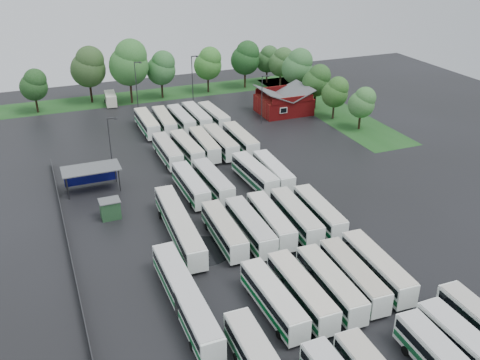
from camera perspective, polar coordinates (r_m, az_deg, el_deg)
name	(u,v)px	position (r m, az deg, el deg)	size (l,w,h in m)	color
ground	(261,240)	(66.27, 2.29, -6.44)	(160.00, 160.00, 0.00)	black
brick_building	(284,104)	(110.19, 4.67, 8.08)	(10.07, 8.60, 5.39)	maroon
wash_shed	(91,171)	(80.04, -15.63, 0.97)	(8.20, 4.20, 3.58)	#2D2D30
utility_hut	(110,209)	(72.43, -13.68, -3.00)	(2.70, 2.20, 2.62)	#1E4424
grass_strip_north	(153,95)	(123.62, -9.31, 8.91)	(80.00, 10.00, 0.01)	#174316
grass_strip_east	(326,107)	(115.43, 9.13, 7.70)	(10.00, 50.00, 0.01)	#174316
west_fence	(67,240)	(68.43, -17.93, -6.11)	(0.10, 50.00, 1.20)	#2D2D30
bus_r0c4	(470,351)	(52.71, 23.36, -16.39)	(2.63, 11.62, 3.22)	white
bus_r1c0	(273,299)	(54.34, 3.56, -12.55)	(2.62, 11.06, 3.06)	white
bus_r1c1	(301,291)	(55.52, 6.55, -11.66)	(2.48, 11.39, 3.17)	white
bus_r1c2	(330,284)	(56.92, 9.60, -10.85)	(2.66, 11.28, 3.12)	white
bus_r1c3	(353,275)	(58.59, 11.97, -9.90)	(2.84, 11.23, 3.10)	white
bus_r1c4	(377,267)	(60.35, 14.39, -8.97)	(2.89, 11.50, 3.18)	white
bus_r2c0	(224,230)	(65.02, -1.73, -5.36)	(2.61, 11.16, 3.09)	white
bus_r2c1	(250,226)	(65.64, 1.07, -4.97)	(2.55, 11.47, 3.19)	white
bus_r2c2	(271,220)	(67.09, 3.29, -4.31)	(2.96, 11.36, 3.13)	white
bus_r2c3	(296,216)	(68.16, 5.97, -3.86)	(2.99, 11.61, 3.20)	white
bus_r2c4	(319,212)	(69.69, 8.43, -3.37)	(2.82, 11.12, 3.07)	white
bus_r3c0	(191,185)	(76.17, -5.30, -0.50)	(2.47, 11.15, 3.10)	white
bus_r3c1	(213,181)	(76.89, -2.91, -0.13)	(2.74, 11.34, 3.14)	white
bus_r3c3	(254,174)	(79.10, 1.55, 0.68)	(2.93, 11.47, 3.17)	white
bus_r3c4	(273,171)	(80.12, 3.54, 0.94)	(2.67, 11.07, 3.06)	white
bus_r4c0	(167,151)	(87.96, -7.75, 3.10)	(2.42, 11.08, 3.08)	white
bus_r4c1	(187,148)	(88.72, -5.71, 3.43)	(2.81, 11.22, 3.10)	white
bus_r4c2	(204,144)	(89.93, -3.83, 3.81)	(2.62, 11.14, 3.09)	white
bus_r4c3	(220,142)	(90.64, -2.11, 4.07)	(2.57, 11.48, 3.19)	white
bus_r4c4	(240,139)	(91.72, 0.03, 4.35)	(2.46, 11.37, 3.16)	white
bus_r5c0	(147,123)	(100.90, -9.90, 6.00)	(2.41, 11.28, 3.14)	white
bus_r5c1	(164,121)	(101.25, -8.07, 6.20)	(2.85, 11.41, 3.15)	white
bus_r5c2	(181,119)	(102.13, -6.29, 6.46)	(2.55, 11.12, 3.09)	white
bus_r5c3	(197,117)	(103.12, -4.65, 6.75)	(2.54, 11.45, 3.18)	white
bus_r5c4	(214,116)	(103.52, -2.83, 6.85)	(2.87, 11.15, 3.08)	white
artic_bus_west_b	(179,225)	(66.33, -6.51, -4.79)	(3.04, 17.25, 3.19)	white
artic_bus_west_c	(185,297)	(54.65, -5.86, -12.33)	(2.54, 16.91, 3.13)	white
minibus	(111,98)	(118.36, -13.64, 8.46)	(2.61, 5.94, 2.53)	silver
tree_north_0	(34,85)	(116.51, -21.10, 9.48)	(5.50, 5.50, 9.11)	black
tree_north_1	(89,66)	(119.26, -15.84, 11.57)	(7.36, 7.36, 12.19)	black
tree_north_2	(129,62)	(116.68, -11.71, 12.20)	(8.29, 8.29, 13.72)	#352217
tree_north_3	(162,68)	(119.73, -8.35, 11.77)	(6.33, 6.33, 10.49)	black
tree_north_4	(208,63)	(123.00, -3.38, 12.34)	(6.26, 6.26, 10.36)	black
tree_north_5	(246,58)	(126.28, 0.63, 12.93)	(6.64, 6.64, 11.00)	#312214
tree_north_6	(268,59)	(130.78, 2.99, 12.78)	(5.44, 5.44, 9.02)	black
tree_east_0	(363,102)	(102.30, 12.94, 8.09)	(4.93, 4.93, 8.17)	black
tree_east_1	(336,92)	(106.99, 10.18, 9.24)	(5.14, 5.14, 8.52)	#302318
tree_east_2	(317,80)	(112.52, 8.24, 10.49)	(5.68, 5.65, 9.36)	black
tree_east_3	(298,66)	(118.79, 6.21, 11.98)	(6.69, 6.69, 11.08)	#312219
tree_east_4	(282,62)	(126.83, 4.47, 12.46)	(5.73, 5.73, 9.50)	#33251C
lamp_post_ne	(262,96)	(102.79, 2.41, 8.93)	(1.45, 0.28, 9.41)	#2D2D30
lamp_post_nw	(111,144)	(81.36, -13.59, 3.71)	(1.51, 0.29, 9.81)	#2D2D30
lamp_post_back_w	(137,83)	(111.65, -10.96, 10.11)	(1.57, 0.31, 10.21)	#2D2D30
lamp_post_back_e	(193,76)	(115.42, -5.05, 10.98)	(1.57, 0.31, 10.17)	#2D2D30
puddle_0	(328,349)	(52.16, 9.37, -17.32)	(4.87, 4.87, 0.01)	black
puddle_1	(439,342)	(55.42, 20.46, -15.84)	(3.68, 3.68, 0.01)	black
puddle_2	(204,251)	(64.40, -3.85, -7.54)	(6.61, 6.61, 0.01)	black
puddle_3	(301,249)	(64.96, 6.58, -7.34)	(3.91, 3.91, 0.01)	black
puddle_4	(464,301)	(61.20, 22.78, -11.85)	(3.71, 3.71, 0.01)	black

